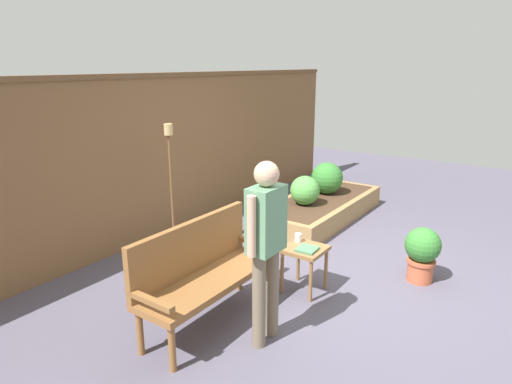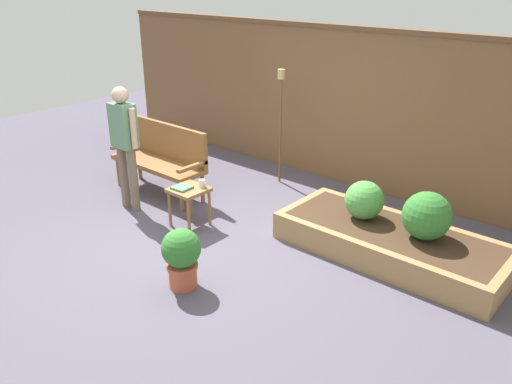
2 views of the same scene
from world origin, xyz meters
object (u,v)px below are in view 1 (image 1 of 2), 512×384
Objects in this scene: book_on_table at (307,249)px; potted_boxwood at (422,251)px; side_table at (305,255)px; shrub_near_bench at (305,190)px; tiki_torch at (170,166)px; shrub_far_corner at (327,178)px; garden_bench at (202,266)px; person_by_bench at (266,238)px; cup_on_table at (298,238)px.

book_on_table is 0.34× the size of potted_boxwood.
shrub_near_bench is (1.75, 0.97, 0.12)m from side_table.
tiki_torch is (-0.98, 2.72, 0.77)m from potted_boxwood.
potted_boxwood is 2.46m from shrub_far_corner.
garden_bench is at bearing 147.60° from book_on_table.
book_on_table is (-0.05, -0.05, 0.10)m from side_table.
side_table is at bearing 134.48° from potted_boxwood.
potted_boxwood is (0.91, -0.93, -0.05)m from side_table.
person_by_bench is (-3.40, -1.13, 0.39)m from shrub_far_corner.
shrub_near_bench is (2.78, 0.50, -0.03)m from garden_bench.
potted_boxwood is 1.22× the size of shrub_far_corner.
shrub_far_corner is at bearing 8.13° from garden_bench.
cup_on_table is at bearing 47.67° from book_on_table.
person_by_bench is (0.08, -0.63, 0.39)m from garden_bench.
side_table is 1.10m from person_by_bench.
cup_on_table is 0.07× the size of tiki_torch.
garden_bench is at bearing 97.53° from person_by_bench.
tiki_torch is at bearing 95.65° from cup_on_table.
shrub_near_bench reaches higher than side_table.
tiki_torch reaches higher than shrub_near_bench.
book_on_table is (0.97, -0.53, -0.05)m from garden_bench.
garden_bench is 2.38× the size of potted_boxwood.
shrub_far_corner reaches higher than side_table.
person_by_bench is (-2.69, -1.13, 0.42)m from shrub_near_bench.
person_by_bench reaches higher than shrub_near_bench.
garden_bench reaches higher than cup_on_table.
shrub_near_bench is at bearing 180.00° from shrub_far_corner.
shrub_far_corner is at bearing 0.00° from shrub_near_bench.
book_on_table is 2.08m from shrub_near_bench.
book_on_table is at bearing -134.70° from side_table.
cup_on_table is at bearing 54.56° from side_table.
shrub_far_corner is at bearing -18.09° from tiki_torch.
shrub_near_bench is 2.95m from person_by_bench.
shrub_far_corner is (2.51, 1.03, 0.05)m from book_on_table.
tiki_torch is at bearing 109.80° from potted_boxwood.
book_on_table is 0.48× the size of shrub_near_bench.
shrub_far_corner is 0.31× the size of tiki_torch.
person_by_bench is (-1.04, -0.29, 0.41)m from cup_on_table.
person_by_bench is at bearing -114.11° from tiki_torch.
book_on_table reaches higher than side_table.
person_by_bench reaches higher than book_on_table.
shrub_near_bench is at bearing 26.93° from cup_on_table.
book_on_table is 2.71m from shrub_far_corner.
shrub_near_bench is 0.27× the size of tiki_torch.
book_on_table is 0.41× the size of shrub_far_corner.
side_table is 1.13× the size of shrub_near_bench.
tiki_torch reaches higher than cup_on_table.
tiki_torch reaches higher than shrub_far_corner.
shrub_near_bench is 0.86× the size of shrub_far_corner.
garden_bench is 0.92× the size of person_by_bench.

